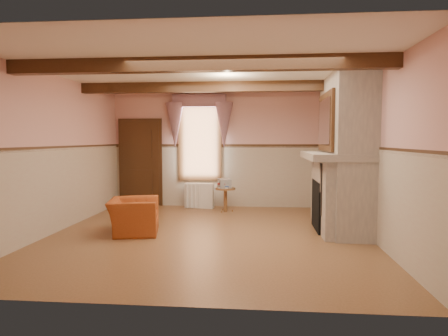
# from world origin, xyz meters

# --- Properties ---
(floor) EXTENTS (5.50, 6.00, 0.01)m
(floor) POSITION_xyz_m (0.00, 0.00, 0.00)
(floor) COLOR brown
(floor) RESTS_ON ground
(ceiling) EXTENTS (5.50, 6.00, 0.01)m
(ceiling) POSITION_xyz_m (0.00, 0.00, 2.80)
(ceiling) COLOR silver
(ceiling) RESTS_ON wall_back
(wall_back) EXTENTS (5.50, 0.02, 2.80)m
(wall_back) POSITION_xyz_m (0.00, 3.00, 1.40)
(wall_back) COLOR #DCA098
(wall_back) RESTS_ON floor
(wall_front) EXTENTS (5.50, 0.02, 2.80)m
(wall_front) POSITION_xyz_m (0.00, -3.00, 1.40)
(wall_front) COLOR #DCA098
(wall_front) RESTS_ON floor
(wall_left) EXTENTS (0.02, 6.00, 2.80)m
(wall_left) POSITION_xyz_m (-2.75, 0.00, 1.40)
(wall_left) COLOR #DCA098
(wall_left) RESTS_ON floor
(wall_right) EXTENTS (0.02, 6.00, 2.80)m
(wall_right) POSITION_xyz_m (2.75, 0.00, 1.40)
(wall_right) COLOR #DCA098
(wall_right) RESTS_ON floor
(wainscot) EXTENTS (5.50, 6.00, 1.50)m
(wainscot) POSITION_xyz_m (0.00, 0.00, 0.75)
(wainscot) COLOR #BCB197
(wainscot) RESTS_ON floor
(chair_rail) EXTENTS (5.50, 6.00, 0.08)m
(chair_rail) POSITION_xyz_m (0.00, 0.00, 1.50)
(chair_rail) COLOR black
(chair_rail) RESTS_ON wainscot
(firebox) EXTENTS (0.20, 0.95, 0.90)m
(firebox) POSITION_xyz_m (2.00, 0.60, 0.45)
(firebox) COLOR black
(firebox) RESTS_ON floor
(armchair) EXTENTS (1.00, 1.09, 0.61)m
(armchair) POSITION_xyz_m (-1.33, -0.00, 0.31)
(armchair) COLOR #994219
(armchair) RESTS_ON floor
(side_table) EXTENTS (0.60, 0.60, 0.55)m
(side_table) POSITION_xyz_m (0.09, 2.26, 0.28)
(side_table) COLOR brown
(side_table) RESTS_ON floor
(book_stack) EXTENTS (0.35, 0.39, 0.20)m
(book_stack) POSITION_xyz_m (0.07, 2.28, 0.65)
(book_stack) COLOR #B7AD8C
(book_stack) RESTS_ON side_table
(radiator) EXTENTS (0.72, 0.26, 0.60)m
(radiator) POSITION_xyz_m (-0.58, 2.70, 0.30)
(radiator) COLOR white
(radiator) RESTS_ON floor
(bowl) EXTENTS (0.37, 0.37, 0.09)m
(bowl) POSITION_xyz_m (2.24, 0.43, 1.47)
(bowl) COLOR brown
(bowl) RESTS_ON mantel
(mantel_clock) EXTENTS (0.14, 0.24, 0.20)m
(mantel_clock) POSITION_xyz_m (2.24, 1.13, 1.52)
(mantel_clock) COLOR black
(mantel_clock) RESTS_ON mantel
(oil_lamp) EXTENTS (0.11, 0.11, 0.28)m
(oil_lamp) POSITION_xyz_m (2.24, 0.99, 1.56)
(oil_lamp) COLOR #B87D34
(oil_lamp) RESTS_ON mantel
(candle_red) EXTENTS (0.06, 0.06, 0.16)m
(candle_red) POSITION_xyz_m (2.24, 0.00, 1.50)
(candle_red) COLOR maroon
(candle_red) RESTS_ON mantel
(jar_yellow) EXTENTS (0.06, 0.06, 0.12)m
(jar_yellow) POSITION_xyz_m (2.24, 0.02, 1.48)
(jar_yellow) COLOR gold
(jar_yellow) RESTS_ON mantel
(fireplace) EXTENTS (0.85, 2.00, 2.80)m
(fireplace) POSITION_xyz_m (2.42, 0.60, 1.40)
(fireplace) COLOR gray
(fireplace) RESTS_ON floor
(mantel) EXTENTS (1.05, 2.05, 0.12)m
(mantel) POSITION_xyz_m (2.24, 0.60, 1.36)
(mantel) COLOR gray
(mantel) RESTS_ON fireplace
(overmantel_mirror) EXTENTS (0.06, 1.44, 1.04)m
(overmantel_mirror) POSITION_xyz_m (2.06, 0.60, 1.97)
(overmantel_mirror) COLOR silver
(overmantel_mirror) RESTS_ON fireplace
(door) EXTENTS (1.10, 0.10, 2.10)m
(door) POSITION_xyz_m (-2.10, 2.94, 1.05)
(door) COLOR black
(door) RESTS_ON floor
(window) EXTENTS (1.06, 0.08, 2.02)m
(window) POSITION_xyz_m (-0.60, 2.97, 1.65)
(window) COLOR white
(window) RESTS_ON wall_back
(window_drapes) EXTENTS (1.30, 0.14, 1.40)m
(window_drapes) POSITION_xyz_m (-0.60, 2.88, 2.25)
(window_drapes) COLOR gray
(window_drapes) RESTS_ON wall_back
(ceiling_beam_front) EXTENTS (5.50, 0.18, 0.20)m
(ceiling_beam_front) POSITION_xyz_m (0.00, -1.20, 2.70)
(ceiling_beam_front) COLOR black
(ceiling_beam_front) RESTS_ON ceiling
(ceiling_beam_back) EXTENTS (5.50, 0.18, 0.20)m
(ceiling_beam_back) POSITION_xyz_m (0.00, 1.20, 2.70)
(ceiling_beam_back) COLOR black
(ceiling_beam_back) RESTS_ON ceiling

